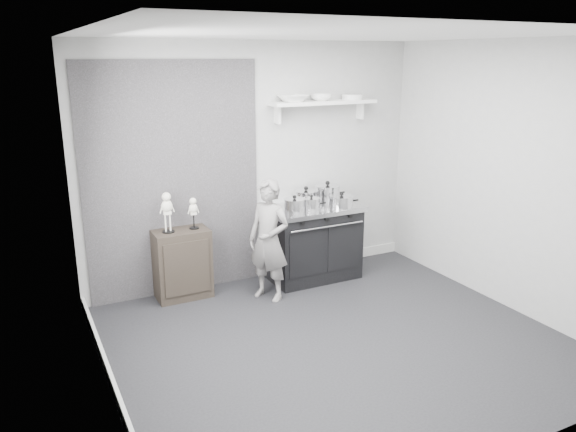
% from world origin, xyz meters
% --- Properties ---
extents(ground, '(4.00, 4.00, 0.00)m').
position_xyz_m(ground, '(0.00, 0.00, 0.00)').
color(ground, black).
rests_on(ground, ground).
extents(room_shell, '(4.02, 3.62, 2.71)m').
position_xyz_m(room_shell, '(-0.09, 0.15, 1.64)').
color(room_shell, '#9F9F9C').
rests_on(room_shell, ground).
extents(wall_shelf, '(1.30, 0.26, 0.24)m').
position_xyz_m(wall_shelf, '(0.80, 1.68, 2.01)').
color(wall_shelf, white).
rests_on(wall_shelf, room_shell).
extents(stove, '(1.08, 0.67, 0.87)m').
position_xyz_m(stove, '(0.57, 1.48, 0.44)').
color(stove, black).
rests_on(stove, ground).
extents(side_cabinet, '(0.58, 0.34, 0.76)m').
position_xyz_m(side_cabinet, '(-0.96, 1.61, 0.38)').
color(side_cabinet, black).
rests_on(side_cabinet, ground).
extents(child, '(0.52, 0.57, 1.31)m').
position_xyz_m(child, '(-0.14, 1.16, 0.65)').
color(child, slate).
rests_on(child, ground).
extents(pot_front_left, '(0.33, 0.24, 0.19)m').
position_xyz_m(pot_front_left, '(0.27, 1.36, 0.94)').
color(pot_front_left, silver).
rests_on(pot_front_left, stove).
extents(pot_back_left, '(0.37, 0.28, 0.21)m').
position_xyz_m(pot_back_left, '(0.55, 1.61, 0.95)').
color(pot_back_left, silver).
rests_on(pot_back_left, stove).
extents(pot_back_right, '(0.39, 0.30, 0.26)m').
position_xyz_m(pot_back_right, '(0.82, 1.58, 0.97)').
color(pot_back_right, silver).
rests_on(pot_back_right, stove).
extents(pot_front_right, '(0.36, 0.28, 0.18)m').
position_xyz_m(pot_front_right, '(0.84, 1.30, 0.94)').
color(pot_front_right, silver).
rests_on(pot_front_right, stove).
extents(pot_front_center, '(0.29, 0.20, 0.18)m').
position_xyz_m(pot_front_center, '(0.48, 1.35, 0.94)').
color(pot_front_center, silver).
rests_on(pot_front_center, stove).
extents(skeleton_full, '(0.14, 0.09, 0.49)m').
position_xyz_m(skeleton_full, '(-1.09, 1.61, 1.00)').
color(skeleton_full, white).
rests_on(skeleton_full, side_cabinet).
extents(skeleton_torso, '(0.11, 0.07, 0.39)m').
position_xyz_m(skeleton_torso, '(-0.81, 1.61, 0.95)').
color(skeleton_torso, white).
rests_on(skeleton_torso, side_cabinet).
extents(bowl_large, '(0.32, 0.32, 0.08)m').
position_xyz_m(bowl_large, '(0.40, 1.67, 2.08)').
color(bowl_large, white).
rests_on(bowl_large, wall_shelf).
extents(bowl_small, '(0.24, 0.24, 0.07)m').
position_xyz_m(bowl_small, '(0.77, 1.67, 2.08)').
color(bowl_small, white).
rests_on(bowl_small, wall_shelf).
extents(plate_stack, '(0.24, 0.24, 0.06)m').
position_xyz_m(plate_stack, '(1.18, 1.67, 2.07)').
color(plate_stack, white).
rests_on(plate_stack, wall_shelf).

